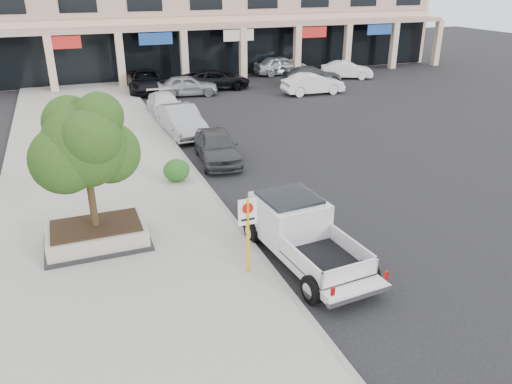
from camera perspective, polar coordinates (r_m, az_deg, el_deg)
ground at (r=16.72m, az=4.37°, el=-5.19°), size 120.00×120.00×0.00m
sidewalk at (r=20.77m, az=-16.88°, el=-0.05°), size 8.00×52.00×0.15m
curb at (r=21.33m, az=-6.33°, el=1.48°), size 0.20×52.00×0.15m
strip_mall at (r=49.40m, az=-4.41°, el=19.55°), size 40.55×12.43×9.50m
planter at (r=16.62m, az=-17.71°, el=-4.67°), size 3.20×2.20×0.68m
planter_tree at (r=15.67m, az=-18.57°, el=5.20°), size 2.90×2.55×4.00m
no_parking_sign at (r=13.87m, az=-0.96°, el=-3.84°), size 0.55×0.09×2.30m
hedge at (r=20.92m, az=-9.08°, el=2.47°), size 1.10×0.99×0.93m
pickup_truck at (r=15.00m, az=5.69°, el=-4.96°), size 2.54×5.80×1.78m
curb_car_a at (r=23.34m, az=-4.48°, el=5.24°), size 2.27×4.55×1.49m
curb_car_b at (r=27.71m, az=-8.51°, el=8.08°), size 1.93×4.90×1.59m
curb_car_c at (r=31.96m, az=-10.35°, el=9.76°), size 1.98×4.63×1.33m
curb_car_d at (r=39.28m, az=-12.48°, el=12.31°), size 3.11×5.98×1.61m
lot_car_a at (r=37.28m, az=-7.86°, el=11.96°), size 4.58×2.36×1.49m
lot_car_b at (r=37.78m, az=6.54°, el=12.19°), size 4.62×1.73×1.51m
lot_car_c at (r=41.37m, az=6.43°, el=13.10°), size 5.12×2.70×1.41m
lot_car_d at (r=39.35m, az=-4.69°, el=12.69°), size 5.53×2.87×1.49m
lot_car_e at (r=45.38m, az=2.88°, el=14.25°), size 4.80×1.94×1.63m
lot_car_f at (r=44.32m, az=10.31°, el=13.57°), size 4.56×3.17×1.42m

